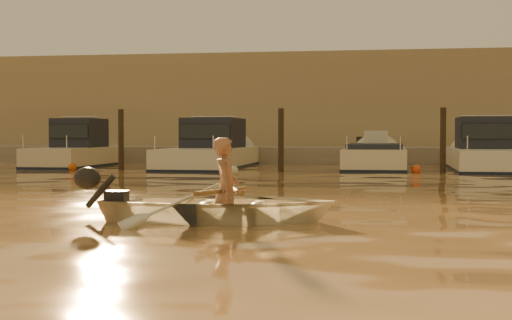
% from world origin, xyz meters
% --- Properties ---
extents(ground_plane, '(160.00, 160.00, 0.00)m').
position_xyz_m(ground_plane, '(0.00, 0.00, 0.00)').
color(ground_plane, olive).
rests_on(ground_plane, ground).
extents(dinghy, '(3.39, 2.50, 0.68)m').
position_xyz_m(dinghy, '(0.90, -0.03, 0.22)').
color(dinghy, silver).
rests_on(dinghy, ground_plane).
extents(person, '(0.38, 0.55, 1.47)m').
position_xyz_m(person, '(1.00, -0.02, 0.43)').
color(person, '#9B674D').
rests_on(person, dinghy).
extents(outboard_motor, '(0.92, 0.45, 0.70)m').
position_xyz_m(outboard_motor, '(-0.60, -0.11, 0.28)').
color(outboard_motor, black).
rests_on(outboard_motor, dinghy).
extents(oar_port, '(0.60, 2.04, 0.13)m').
position_xyz_m(oar_port, '(1.15, -0.01, 0.42)').
color(oar_port, brown).
rests_on(oar_port, dinghy).
extents(oar_starboard, '(0.31, 2.09, 0.13)m').
position_xyz_m(oar_starboard, '(0.95, -0.02, 0.42)').
color(oar_starboard, brown).
rests_on(oar_starboard, dinghy).
extents(moored_boat_1, '(1.92, 5.83, 1.75)m').
position_xyz_m(moored_boat_1, '(-8.06, 16.00, 0.62)').
color(moored_boat_1, beige).
rests_on(moored_boat_1, ground_plane).
extents(moored_boat_2, '(2.32, 7.77, 1.75)m').
position_xyz_m(moored_boat_2, '(-3.06, 16.00, 0.62)').
color(moored_boat_2, silver).
rests_on(moored_boat_2, ground_plane).
extents(moored_boat_3, '(2.03, 5.88, 0.95)m').
position_xyz_m(moored_boat_3, '(2.70, 16.00, 0.22)').
color(moored_boat_3, beige).
rests_on(moored_boat_3, ground_plane).
extents(moored_boat_4, '(2.30, 7.07, 1.75)m').
position_xyz_m(moored_boat_4, '(6.37, 16.00, 0.62)').
color(moored_boat_4, white).
rests_on(moored_boat_4, ground_plane).
extents(piling_1, '(0.18, 0.18, 2.20)m').
position_xyz_m(piling_1, '(-5.50, 13.80, 0.90)').
color(piling_1, '#2D2319').
rests_on(piling_1, ground_plane).
extents(piling_2, '(0.18, 0.18, 2.20)m').
position_xyz_m(piling_2, '(-0.20, 13.80, 0.90)').
color(piling_2, '#2D2319').
rests_on(piling_2, ground_plane).
extents(piling_3, '(0.18, 0.18, 2.20)m').
position_xyz_m(piling_3, '(4.80, 13.80, 0.90)').
color(piling_3, '#2D2319').
rests_on(piling_3, ground_plane).
extents(fender_b, '(0.30, 0.30, 0.30)m').
position_xyz_m(fender_b, '(-7.11, 13.58, 0.10)').
color(fender_b, '#C65417').
rests_on(fender_b, ground_plane).
extents(fender_c, '(0.30, 0.30, 0.30)m').
position_xyz_m(fender_c, '(-1.38, 12.05, 0.10)').
color(fender_c, silver).
rests_on(fender_c, ground_plane).
extents(fender_d, '(0.30, 0.30, 0.30)m').
position_xyz_m(fender_d, '(4.00, 13.81, 0.10)').
color(fender_d, '#EA4D1B').
rests_on(fender_d, ground_plane).
extents(quay, '(52.00, 4.00, 1.00)m').
position_xyz_m(quay, '(0.00, 21.50, 0.15)').
color(quay, gray).
rests_on(quay, ground_plane).
extents(waterfront_building, '(46.00, 7.00, 4.80)m').
position_xyz_m(waterfront_building, '(0.00, 27.00, 2.40)').
color(waterfront_building, '#9E8466').
rests_on(waterfront_building, quay).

